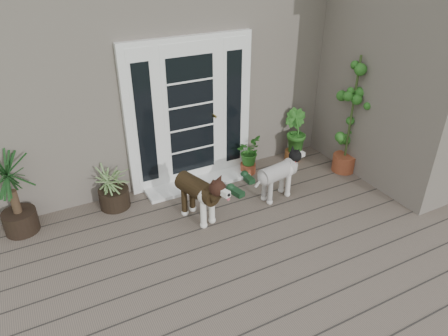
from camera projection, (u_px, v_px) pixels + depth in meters
name	position (u px, v px, depth m)	size (l,w,h in m)	color
deck	(285.00, 264.00, 4.81)	(6.20, 4.60, 0.12)	#6B5B4C
house_main	(154.00, 54.00, 7.36)	(7.40, 4.00, 3.10)	#665E54
house_wing	(412.00, 79.00, 6.09)	(1.60, 2.40, 3.10)	#665E54
door_unit	(190.00, 113.00, 5.87)	(1.90, 0.14, 2.15)	white
door_step	(198.00, 183.00, 6.23)	(1.60, 0.40, 0.05)	white
brindle_dog	(198.00, 197.00, 5.32)	(0.35, 0.82, 0.69)	#342512
white_dog	(277.00, 179.00, 5.78)	(0.31, 0.73, 0.61)	silver
spider_plant	(112.00, 184.00, 5.56)	(0.68, 0.68, 0.73)	#89A364
yucca	(12.00, 193.00, 4.99)	(0.78, 0.78, 1.13)	black
herb_a	(248.00, 158.00, 6.43)	(0.40, 0.40, 0.50)	#175219
herb_b	(294.00, 142.00, 6.78)	(0.43, 0.43, 0.64)	#205D1A
herb_c	(333.00, 137.00, 7.04)	(0.35, 0.35, 0.55)	#175218
sapling	(352.00, 115.00, 6.15)	(0.56, 0.56, 1.90)	#1C621E
clog_left	(235.00, 191.00, 5.99)	(0.16, 0.33, 0.10)	#16381E
clog_right	(248.00, 178.00, 6.32)	(0.15, 0.32, 0.09)	#16381E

